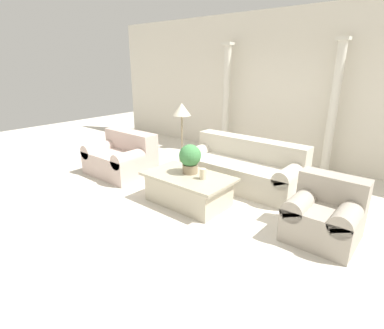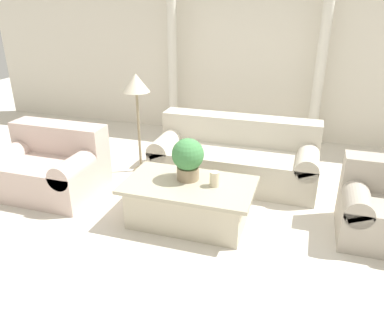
{
  "view_description": "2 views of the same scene",
  "coord_description": "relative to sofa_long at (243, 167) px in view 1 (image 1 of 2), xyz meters",
  "views": [
    {
      "loc": [
        2.87,
        -3.61,
        2.13
      ],
      "look_at": [
        -0.15,
        0.01,
        0.52
      ],
      "focal_mm": 28.0,
      "sensor_mm": 36.0,
      "label": 1
    },
    {
      "loc": [
        1.16,
        -3.71,
        2.27
      ],
      "look_at": [
        0.03,
        -0.17,
        0.63
      ],
      "focal_mm": 35.0,
      "sensor_mm": 36.0,
      "label": 2
    }
  ],
  "objects": [
    {
      "name": "sofa_long",
      "position": [
        0.0,
        0.0,
        0.0
      ],
      "size": [
        2.15,
        0.94,
        0.82
      ],
      "color": "beige",
      "rests_on": "ground_plane"
    },
    {
      "name": "column_right",
      "position": [
        0.96,
        1.61,
        0.98
      ],
      "size": [
        0.23,
        0.23,
        2.56
      ],
      "color": "silver",
      "rests_on": "ground_plane"
    },
    {
      "name": "armchair",
      "position": [
        1.71,
        -0.89,
        0.0
      ],
      "size": [
        0.83,
        0.79,
        0.79
      ],
      "color": "#ADA393",
      "rests_on": "ground_plane"
    },
    {
      "name": "wall_back",
      "position": [
        -0.3,
        1.91,
        1.27
      ],
      "size": [
        10.0,
        0.06,
        3.2
      ],
      "color": "silver",
      "rests_on": "ground_plane"
    },
    {
      "name": "potted_plant",
      "position": [
        -0.3,
        -1.12,
        0.39
      ],
      "size": [
        0.35,
        0.35,
        0.46
      ],
      "color": "#937F60",
      "rests_on": "coffee_table"
    },
    {
      "name": "loveseat",
      "position": [
        -2.16,
        -1.03,
        0.01
      ],
      "size": [
        1.26,
        0.94,
        0.82
      ],
      "color": "beige",
      "rests_on": "ground_plane"
    },
    {
      "name": "column_left",
      "position": [
        -1.47,
        1.61,
        0.98
      ],
      "size": [
        0.23,
        0.23,
        2.56
      ],
      "color": "silver",
      "rests_on": "ground_plane"
    },
    {
      "name": "coffee_table",
      "position": [
        -0.26,
        -1.22,
        -0.09
      ],
      "size": [
        1.39,
        0.81,
        0.47
      ],
      "color": "beige",
      "rests_on": "ground_plane"
    },
    {
      "name": "ground_plane",
      "position": [
        -0.3,
        -0.91,
        -0.33
      ],
      "size": [
        16.0,
        16.0,
        0.0
      ],
      "primitive_type": "plane",
      "color": "silver"
    },
    {
      "name": "pillar_candle",
      "position": [
        0.02,
        -1.2,
        0.22
      ],
      "size": [
        0.1,
        0.1,
        0.16
      ],
      "color": "beige",
      "rests_on": "coffee_table"
    },
    {
      "name": "floor_lamp",
      "position": [
        -1.33,
        -0.15,
        0.86
      ],
      "size": [
        0.36,
        0.36,
        1.39
      ],
      "color": "gray",
      "rests_on": "ground_plane"
    }
  ]
}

